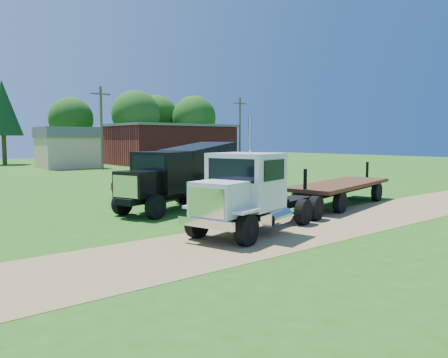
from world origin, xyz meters
TOP-DOWN VIEW (x-y plane):
  - ground at (0.00, 0.00)m, footprint 140.00×140.00m
  - dirt_track at (0.00, 0.00)m, footprint 120.00×4.20m
  - white_semi_tractor at (-3.61, 0.71)m, footprint 7.06×3.93m
  - black_dump_truck at (-2.13, 6.99)m, footprint 7.40×4.27m
  - orange_pickup at (-0.74, 11.07)m, footprint 6.51×4.33m
  - flatbed_trailer at (4.55, 2.79)m, footprint 8.19×4.10m
  - spectator_b at (-1.07, 5.55)m, footprint 1.03×0.99m
  - brick_building at (18.00, 40.00)m, footprint 15.40×10.40m
  - tan_shed at (4.00, 40.00)m, footprint 6.20×5.40m
  - utility_poles at (6.00, 35.00)m, footprint 42.20×0.28m
  - tree_row at (5.19, 50.19)m, footprint 54.38×14.20m

SIDE VIEW (x-z plane):
  - ground at x=0.00m, z-range 0.00..0.00m
  - dirt_track at x=0.00m, z-range 0.00..0.01m
  - orange_pickup at x=-0.74m, z-range 0.00..1.66m
  - spectator_b at x=-1.07m, z-range 0.00..1.68m
  - flatbed_trailer at x=4.55m, z-range -0.14..1.87m
  - white_semi_tractor at x=-3.61m, z-range -0.66..3.51m
  - black_dump_truck at x=-2.13m, z-range 0.16..3.31m
  - tan_shed at x=4.00m, z-range 0.07..4.77m
  - brick_building at x=18.00m, z-range 0.01..5.31m
  - utility_poles at x=6.00m, z-range 0.21..9.21m
  - tree_row at x=5.19m, z-range 1.40..12.51m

